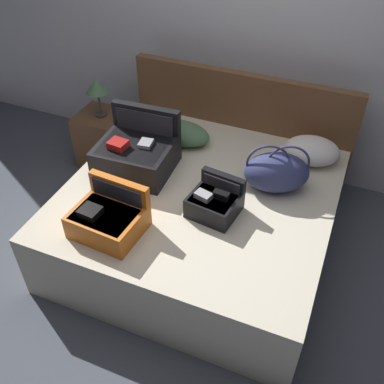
# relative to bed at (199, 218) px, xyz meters

# --- Properties ---
(ground_plane) EXTENTS (12.00, 12.00, 0.00)m
(ground_plane) POSITION_rel_bed_xyz_m (0.00, -0.40, -0.27)
(ground_plane) COLOR #4C515B
(back_wall) EXTENTS (8.00, 0.10, 2.60)m
(back_wall) POSITION_rel_bed_xyz_m (0.00, 1.25, 1.03)
(back_wall) COLOR silver
(back_wall) RESTS_ON ground
(bed) EXTENTS (1.87, 1.81, 0.54)m
(bed) POSITION_rel_bed_xyz_m (0.00, 0.00, 0.00)
(bed) COLOR beige
(bed) RESTS_ON ground
(headboard) EXTENTS (1.90, 0.08, 1.02)m
(headboard) POSITION_rel_bed_xyz_m (0.00, 0.95, 0.24)
(headboard) COLOR brown
(headboard) RESTS_ON ground
(hard_case_large) EXTENTS (0.56, 0.51, 0.42)m
(hard_case_large) POSITION_rel_bed_xyz_m (-0.53, 0.07, 0.41)
(hard_case_large) COLOR black
(hard_case_large) RESTS_ON bed
(hard_case_medium) EXTENTS (0.45, 0.39, 0.31)m
(hard_case_medium) POSITION_rel_bed_xyz_m (-0.39, -0.58, 0.37)
(hard_case_medium) COLOR #D16619
(hard_case_medium) RESTS_ON bed
(hard_case_small) EXTENTS (0.35, 0.33, 0.24)m
(hard_case_small) POSITION_rel_bed_xyz_m (0.17, -0.16, 0.36)
(hard_case_small) COLOR black
(hard_case_small) RESTS_ON bed
(duffel_bag) EXTENTS (0.53, 0.44, 0.37)m
(duffel_bag) POSITION_rel_bed_xyz_m (0.48, 0.24, 0.42)
(duffel_bag) COLOR navy
(duffel_bag) RESTS_ON bed
(pillow_near_headboard) EXTENTS (0.52, 0.31, 0.17)m
(pillow_near_headboard) POSITION_rel_bed_xyz_m (-0.38, 0.53, 0.35)
(pillow_near_headboard) COLOR #4C724C
(pillow_near_headboard) RESTS_ON bed
(pillow_center_head) EXTENTS (0.45, 0.37, 0.19)m
(pillow_center_head) POSITION_rel_bed_xyz_m (0.65, 0.66, 0.37)
(pillow_center_head) COLOR white
(pillow_center_head) RESTS_ON bed
(nightstand) EXTENTS (0.44, 0.40, 0.53)m
(nightstand) POSITION_rel_bed_xyz_m (-1.21, 0.66, -0.01)
(nightstand) COLOR brown
(nightstand) RESTS_ON ground
(table_lamp) EXTENTS (0.20, 0.20, 0.35)m
(table_lamp) POSITION_rel_bed_xyz_m (-1.21, 0.66, 0.53)
(table_lamp) COLOR #3F3833
(table_lamp) RESTS_ON nightstand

